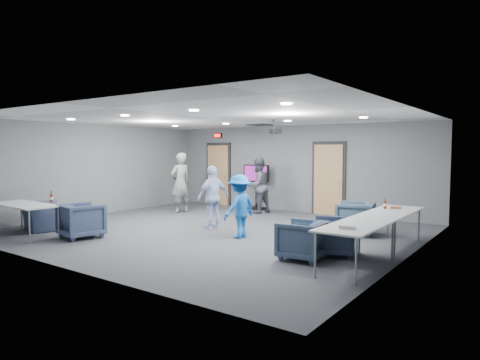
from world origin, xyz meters
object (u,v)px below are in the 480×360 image
Objects in this scene: chair_front_b at (43,216)px; chair_right_c at (302,240)px; person_c at (213,197)px; chair_right_a at (355,218)px; chair_right_b at (333,236)px; bottle_right at (385,205)px; bottle_front at (51,198)px; chair_front_a at (82,221)px; table_right_b at (357,227)px; person_d at (239,206)px; table_right_a at (391,213)px; projector at (273,131)px; table_front_left at (25,206)px; tv_stand at (256,184)px; person_a at (180,183)px; person_b at (258,186)px.

chair_right_c is at bearing -153.48° from chair_front_b.
person_c reaches higher than chair_right_a.
bottle_right is at bearing 142.80° from chair_right_b.
bottle_front is (-5.81, -1.27, 0.48)m from chair_right_c.
table_right_b is at bearing -157.98° from chair_front_a.
chair_front_a is at bearing -91.02° from chair_right_b.
person_d is 5.93× the size of bottle_right.
table_right_a is 5.34× the size of projector.
bottle_front is at bearing -152.71° from bottle_right.
table_right_a is 7.51m from bottle_front.
table_front_left is 5.36× the size of projector.
person_d is at bearing -58.43° from chair_right_a.
tv_stand is (-4.25, 4.96, 0.48)m from chair_right_c.
chair_right_a is 6.16m from chair_front_a.
projector reaches higher than table_right_b.
table_right_a is 8.18× the size of bottle_right.
bottle_right is (3.97, 0.74, 0.04)m from person_c.
person_a is 2.40m from person_b.
person_d is 3.11m from table_right_b.
bottle_front is at bearing 100.65° from table_right_b.
bottle_front is at bearing -67.50° from chair_right_a.
projector is (-2.80, 0.17, 1.59)m from bottle_right.
person_d is at bearing -61.04° from tv_stand.
chair_right_a reaches higher than table_right_a.
chair_front_a is 3.10× the size of bottle_front.
tv_stand is at bearing -84.64° from chair_front_a.
chair_right_b is 0.75× the size of chair_front_b.
person_b is 1.17× the size of tv_stand.
tv_stand reaches higher than person_d.
chair_front_a is (-2.84, -2.02, -0.32)m from person_d.
chair_right_c is 2.33m from bottle_right.
chair_right_a is 0.43× the size of table_right_a.
person_a is 4.72m from table_front_left.
table_right_b is 5.30× the size of projector.
bottle_front reaches higher than chair_front_b.
table_right_a is (1.00, 1.91, 0.34)m from chair_right_c.
person_a reaches higher than chair_front_a.
tv_stand is (-1.08, 3.56, 0.05)m from person_c.
person_a reaches higher than bottle_front.
person_a reaches higher than person_b.
person_d is at bearing -139.13° from chair_front_b.
bottle_right is at bearing 42.55° from chair_right_a.
bottle_right is (-0.20, 2.13, 0.13)m from table_right_b.
table_front_left is (-6.35, -2.41, 0.34)m from chair_right_b.
chair_front_b is 0.70× the size of tv_stand.
person_c is at bearing -169.46° from bottle_right.
chair_front_a is at bearing -149.70° from bottle_right.
chair_right_a is 3.52× the size of bottle_right.
person_b is (2.02, 1.30, -0.08)m from person_a.
person_c is 0.81× the size of table_right_a.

